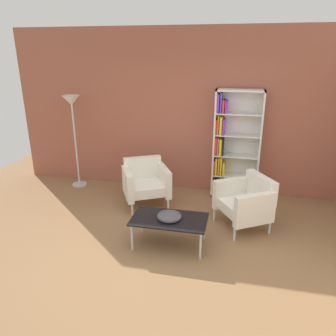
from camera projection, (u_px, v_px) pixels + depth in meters
The scene contains 8 objects.
ground_plane at pixel (148, 260), 4.09m from camera, with size 8.32×8.32×0.00m, color olive.
brick_back_panel at pixel (183, 112), 5.86m from camera, with size 6.40×0.12×2.90m, color #9E5642.
bookshelf_tall at pixel (231, 146), 5.66m from camera, with size 0.80×0.30×1.90m.
coffee_table_low at pixel (169, 221), 4.30m from camera, with size 1.00×0.56×0.40m.
decorative_bowl at pixel (169, 216), 4.28m from camera, with size 0.32×0.32×0.05m.
armchair_by_bookshelf at pixel (145, 181), 5.48m from camera, with size 0.93×0.90×0.78m.
armchair_corner_red at pixel (246, 201), 4.76m from camera, with size 0.92×0.94×0.78m.
floor_lamp_torchiere at pixel (72, 112), 5.92m from camera, with size 0.32×0.32×1.74m.
Camera 1 is at (0.99, -3.32, 2.48)m, focal length 34.68 mm.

